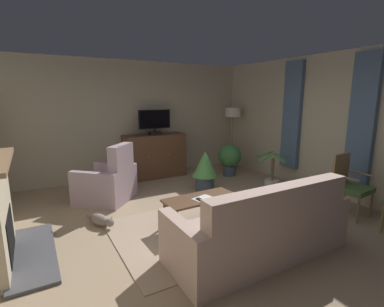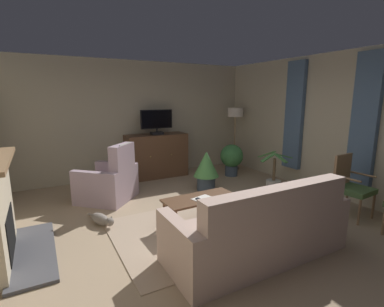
{
  "view_description": "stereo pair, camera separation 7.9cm",
  "coord_description": "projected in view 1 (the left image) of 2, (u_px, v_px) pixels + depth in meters",
  "views": [
    {
      "loc": [
        -2.08,
        -3.2,
        1.89
      ],
      "look_at": [
        0.0,
        0.46,
        1.04
      ],
      "focal_mm": 26.45,
      "sensor_mm": 36.0,
      "label": 1
    },
    {
      "loc": [
        -2.01,
        -3.23,
        1.89
      ],
      "look_at": [
        0.0,
        0.46,
        1.04
      ],
      "focal_mm": 26.45,
      "sensor_mm": 36.0,
      "label": 2
    }
  ],
  "objects": [
    {
      "name": "side_chair_mid_row",
      "position": [
        349.0,
        184.0,
        4.52
      ],
      "size": [
        0.52,
        0.52,
        0.99
      ],
      "color": "#4C703D",
      "rests_on": "ground_plane"
    },
    {
      "name": "ground_plane",
      "position": [
        208.0,
        230.0,
        4.11
      ],
      "size": [
        6.36,
        7.1,
        0.04
      ],
      "primitive_type": "cube",
      "color": "tan"
    },
    {
      "name": "sofa_floral",
      "position": [
        261.0,
        231.0,
        3.36
      ],
      "size": [
        2.22,
        0.87,
        0.95
      ],
      "color": "#BC9E8E",
      "rests_on": "ground_plane"
    },
    {
      "name": "television",
      "position": [
        155.0,
        121.0,
        6.5
      ],
      "size": [
        0.76,
        0.2,
        0.57
      ],
      "color": "black",
      "rests_on": "tv_cabinet"
    },
    {
      "name": "armchair_facing_sofa",
      "position": [
        108.0,
        183.0,
        5.18
      ],
      "size": [
        1.24,
        1.25,
        1.08
      ],
      "color": "#AD93A3",
      "rests_on": "ground_plane"
    },
    {
      "name": "potted_plant_leafy_by_curtain",
      "position": [
        272.0,
        180.0,
        5.83
      ],
      "size": [
        0.77,
        0.83,
        0.81
      ],
      "color": "beige",
      "rests_on": "ground_plane"
    },
    {
      "name": "tv_cabinet",
      "position": [
        155.0,
        157.0,
        6.71
      ],
      "size": [
        1.43,
        0.56,
        1.02
      ],
      "color": "#402A1C",
      "rests_on": "ground_plane"
    },
    {
      "name": "tv_remote",
      "position": [
        201.0,
        200.0,
        4.04
      ],
      "size": [
        0.07,
        0.17,
        0.02
      ],
      "primitive_type": "cube",
      "rotation": [
        0.0,
        0.0,
        1.69
      ],
      "color": "black",
      "rests_on": "coffee_table"
    },
    {
      "name": "potted_plant_on_hearth_side",
      "position": [
        230.0,
        157.0,
        6.83
      ],
      "size": [
        0.55,
        0.55,
        0.76
      ],
      "color": "#3D4C5B",
      "rests_on": "ground_plane"
    },
    {
      "name": "folded_newspaper",
      "position": [
        204.0,
        199.0,
        4.13
      ],
      "size": [
        0.34,
        0.29,
        0.01
      ],
      "primitive_type": "cube",
      "rotation": [
        0.0,
        0.0,
        0.24
      ],
      "color": "silver",
      "rests_on": "coffee_table"
    },
    {
      "name": "curtain_panel_near",
      "position": [
        362.0,
        121.0,
        4.8
      ],
      "size": [
        0.1,
        0.44,
        2.27
      ],
      "primitive_type": "cube",
      "color": "slate"
    },
    {
      "name": "cat",
      "position": [
        101.0,
        220.0,
        4.21
      ],
      "size": [
        0.31,
        0.69,
        0.19
      ],
      "color": "gray",
      "rests_on": "ground_plane"
    },
    {
      "name": "wall_back",
      "position": [
        132.0,
        120.0,
        6.65
      ],
      "size": [
        6.36,
        0.1,
        2.7
      ],
      "primitive_type": "cube",
      "color": "#B2A88E",
      "rests_on": "ground_plane"
    },
    {
      "name": "curtain_panel_far",
      "position": [
        292.0,
        116.0,
        6.08
      ],
      "size": [
        0.1,
        0.44,
        2.27
      ],
      "primitive_type": "cube",
      "color": "slate"
    },
    {
      "name": "rug_central",
      "position": [
        211.0,
        226.0,
        4.19
      ],
      "size": [
        2.8,
        1.9,
        0.01
      ],
      "primitive_type": "cube",
      "color": "tan",
      "rests_on": "ground_plane"
    },
    {
      "name": "potted_plant_tall_palm_by_window",
      "position": [
        205.0,
        168.0,
        5.74
      ],
      "size": [
        0.52,
        0.52,
        0.81
      ],
      "color": "#3D4C5B",
      "rests_on": "ground_plane"
    },
    {
      "name": "coffee_table",
      "position": [
        201.0,
        200.0,
        4.2
      ],
      "size": [
        1.13,
        0.5,
        0.43
      ],
      "color": "brown",
      "rests_on": "ground_plane"
    },
    {
      "name": "floor_lamp",
      "position": [
        233.0,
        118.0,
        7.3
      ],
      "size": [
        0.39,
        0.39,
        1.6
      ],
      "color": "#4C4233",
      "rests_on": "ground_plane"
    },
    {
      "name": "wall_right_with_window",
      "position": [
        341.0,
        126.0,
        5.25
      ],
      "size": [
        0.1,
        7.1,
        2.7
      ],
      "primitive_type": "cube",
      "color": "#BBB095",
      "rests_on": "ground_plane"
    }
  ]
}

